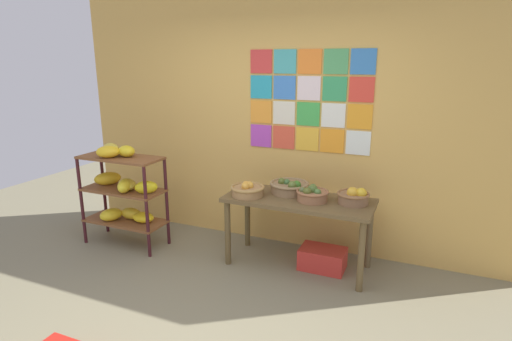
{
  "coord_description": "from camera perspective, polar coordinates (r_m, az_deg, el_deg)",
  "views": [
    {
      "loc": [
        1.49,
        -2.3,
        2.02
      ],
      "look_at": [
        -0.03,
        1.25,
        1.0
      ],
      "focal_mm": 28.93,
      "sensor_mm": 36.0,
      "label": 1
    }
  ],
  "objects": [
    {
      "name": "produce_crate_under_table",
      "position": [
        4.28,
        9.18,
        -11.93
      ],
      "size": [
        0.45,
        0.29,
        0.21
      ],
      "primitive_type": "cube",
      "color": "red",
      "rests_on": "ground"
    },
    {
      "name": "ground",
      "position": [
        3.41,
        -8.45,
        -21.7
      ],
      "size": [
        9.73,
        9.73,
        0.0
      ],
      "primitive_type": "plane",
      "color": "#797358"
    },
    {
      "name": "fruit_basket_back_right",
      "position": [
        4.0,
        7.75,
        -3.22
      ],
      "size": [
        0.31,
        0.31,
        0.16
      ],
      "color": "#966542",
      "rests_on": "display_table"
    },
    {
      "name": "back_wall_with_art",
      "position": [
        4.5,
        3.65,
        6.69
      ],
      "size": [
        5.02,
        0.07,
        2.76
      ],
      "color": "#D9A952",
      "rests_on": "ground"
    },
    {
      "name": "fruit_basket_centre",
      "position": [
        3.99,
        13.36,
        -3.49
      ],
      "size": [
        0.31,
        0.31,
        0.16
      ],
      "color": "#866040",
      "rests_on": "display_table"
    },
    {
      "name": "fruit_basket_right",
      "position": [
        4.21,
        4.66,
        -2.24
      ],
      "size": [
        0.4,
        0.4,
        0.16
      ],
      "color": "olive",
      "rests_on": "display_table"
    },
    {
      "name": "banana_shelf_unit",
      "position": [
        4.79,
        -17.97,
        -2.16
      ],
      "size": [
        0.95,
        0.45,
        1.16
      ],
      "color": "#3E161C",
      "rests_on": "ground"
    },
    {
      "name": "fruit_basket_left",
      "position": [
        4.11,
        -1.18,
        -2.66
      ],
      "size": [
        0.34,
        0.34,
        0.15
      ],
      "color": "#9F7848",
      "rests_on": "display_table"
    },
    {
      "name": "display_table",
      "position": [
        4.1,
        5.91,
        -5.18
      ],
      "size": [
        1.45,
        0.61,
        0.72
      ],
      "color": "brown",
      "rests_on": "ground"
    }
  ]
}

